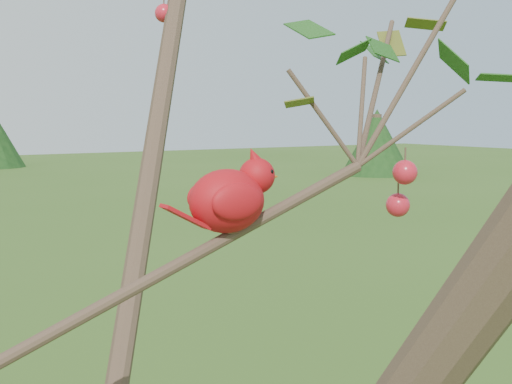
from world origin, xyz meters
TOP-DOWN VIEW (x-y plane):
  - crabapple_tree at (0.03, -0.02)m, footprint 2.35×2.05m
  - cardinal at (0.33, 0.07)m, footprint 0.19×0.10m

SIDE VIEW (x-z plane):
  - crabapple_tree at x=0.03m, z-range 0.65..3.60m
  - cardinal at x=0.33m, z-range 2.10..2.23m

